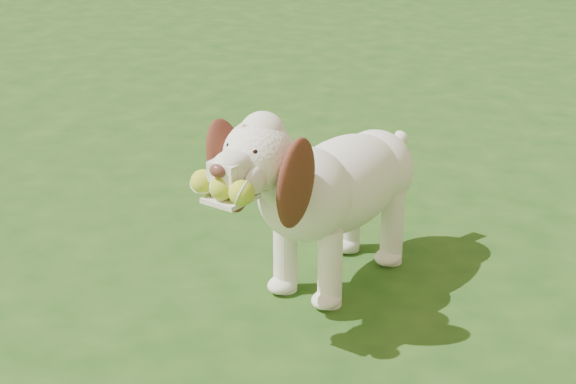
% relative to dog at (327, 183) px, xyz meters
% --- Properties ---
extents(ground, '(80.00, 80.00, 0.00)m').
position_rel_dog_xyz_m(ground, '(-0.54, 0.47, -0.40)').
color(ground, '#1B4313').
rests_on(ground, ground).
extents(dog, '(0.61, 1.13, 0.75)m').
position_rel_dog_xyz_m(dog, '(0.00, 0.00, 0.00)').
color(dog, white).
rests_on(dog, ground).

